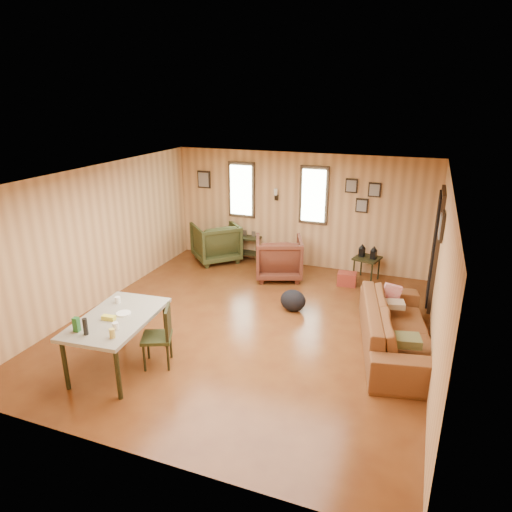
{
  "coord_description": "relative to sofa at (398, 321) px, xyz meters",
  "views": [
    {
      "loc": [
        2.43,
        -6.06,
        3.51
      ],
      "look_at": [
        0.0,
        0.4,
        1.05
      ],
      "focal_mm": 32.0,
      "sensor_mm": 36.0,
      "label": 1
    }
  ],
  "objects": [
    {
      "name": "room",
      "position": [
        -2.11,
        0.2,
        0.74
      ],
      "size": [
        5.54,
        6.04,
        2.44
      ],
      "color": "brown",
      "rests_on": "ground"
    },
    {
      "name": "sofa",
      "position": [
        0.0,
        0.0,
        0.0
      ],
      "size": [
        1.14,
        2.46,
        0.93
      ],
      "primitive_type": "imported",
      "rotation": [
        0.0,
        0.0,
        1.77
      ],
      "color": "brown",
      "rests_on": "ground"
    },
    {
      "name": "recliner_brown",
      "position": [
        -2.45,
        2.05,
        -0.0
      ],
      "size": [
        1.14,
        1.1,
        0.93
      ],
      "primitive_type": "imported",
      "rotation": [
        0.0,
        0.0,
        3.5
      ],
      "color": "#542719",
      "rests_on": "ground"
    },
    {
      "name": "recliner_green",
      "position": [
        -4.05,
        2.5,
        0.01
      ],
      "size": [
        1.25,
        1.25,
        0.94
      ],
      "primitive_type": "imported",
      "rotation": [
        0.0,
        0.0,
        -2.36
      ],
      "color": "#333819",
      "rests_on": "ground"
    },
    {
      "name": "end_table",
      "position": [
        -3.39,
        2.84,
        -0.09
      ],
      "size": [
        0.55,
        0.51,
        0.67
      ],
      "rotation": [
        0.0,
        0.0,
        0.06
      ],
      "color": "black",
      "rests_on": "ground"
    },
    {
      "name": "side_table",
      "position": [
        -0.77,
        2.51,
        0.04
      ],
      "size": [
        0.56,
        0.56,
        0.74
      ],
      "rotation": [
        0.0,
        0.0,
        -0.26
      ],
      "color": "black",
      "rests_on": "ground"
    },
    {
      "name": "cooler",
      "position": [
        -1.08,
        2.13,
        -0.34
      ],
      "size": [
        0.38,
        0.28,
        0.25
      ],
      "rotation": [
        0.0,
        0.0,
        0.08
      ],
      "color": "maroon",
      "rests_on": "ground"
    },
    {
      "name": "backpack",
      "position": [
        -1.75,
        0.69,
        -0.27
      ],
      "size": [
        0.51,
        0.44,
        0.38
      ],
      "rotation": [
        0.0,
        0.0,
        0.29
      ],
      "color": "black",
      "rests_on": "ground"
    },
    {
      "name": "sofa_pillows",
      "position": [
        0.01,
        0.05,
        0.03
      ],
      "size": [
        0.68,
        1.57,
        0.32
      ],
      "rotation": [
        0.0,
        0.0,
        0.22
      ],
      "color": "#4D4E2C",
      "rests_on": "sofa"
    },
    {
      "name": "dining_table",
      "position": [
        -3.46,
        -1.77,
        0.22
      ],
      "size": [
        1.0,
        1.53,
        0.96
      ],
      "rotation": [
        0.0,
        0.0,
        0.09
      ],
      "color": "gray",
      "rests_on": "ground"
    },
    {
      "name": "dining_chair",
      "position": [
        -2.95,
        -1.52,
        0.02
      ],
      "size": [
        0.51,
        0.51,
        0.86
      ],
      "rotation": [
        0.0,
        0.0,
        0.42
      ],
      "color": "#333819",
      "rests_on": "ground"
    }
  ]
}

